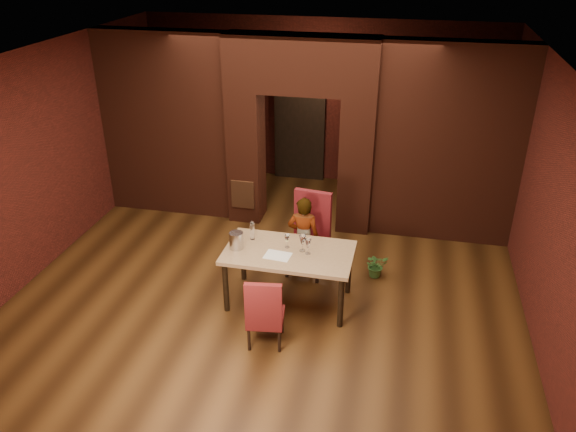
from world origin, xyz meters
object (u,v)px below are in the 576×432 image
object	(u,v)px
chair_far	(307,236)
wine_glass_a	(287,241)
wine_glass_b	(303,243)
chair_near	(265,309)
person_seated	(303,238)
wine_glass_c	(308,246)
water_bottle	(252,230)
wine_bucket	(236,240)
potted_plant	(376,265)
dining_table	(289,276)

from	to	relation	value
chair_far	wine_glass_a	bearing A→B (deg)	-94.19
chair_far	wine_glass_b	world-z (taller)	chair_far
chair_far	chair_near	world-z (taller)	chair_far
person_seated	wine_glass_c	size ratio (longest dim) A/B	5.85
water_bottle	wine_glass_b	bearing A→B (deg)	-12.35
person_seated	wine_glass_b	world-z (taller)	person_seated
chair_near	wine_glass_c	world-z (taller)	wine_glass_c
wine_glass_a	wine_bucket	distance (m)	0.68
chair_near	wine_glass_b	size ratio (longest dim) A/B	4.21
chair_far	chair_near	xyz separation A→B (m)	(-0.20, -1.70, -0.13)
wine_glass_a	potted_plant	bearing A→B (deg)	34.46
wine_bucket	potted_plant	bearing A→B (deg)	28.01
wine_glass_a	potted_plant	world-z (taller)	wine_glass_a
chair_near	wine_bucket	distance (m)	1.11
person_seated	wine_glass_a	world-z (taller)	person_seated
wine_glass_a	wine_bucket	xyz separation A→B (m)	(-0.66, -0.17, 0.02)
wine_glass_b	wine_bucket	distance (m)	0.89
person_seated	water_bottle	bearing A→B (deg)	36.90
person_seated	wine_glass_c	bearing A→B (deg)	104.72
chair_near	wine_glass_c	xyz separation A→B (m)	(0.35, 0.89, 0.43)
person_seated	potted_plant	size ratio (longest dim) A/B	3.44
dining_table	wine_glass_a	xyz separation A→B (m)	(-0.04, 0.09, 0.50)
dining_table	wine_bucket	xyz separation A→B (m)	(-0.70, -0.07, 0.52)
dining_table	chair_far	xyz separation A→B (m)	(0.11, 0.80, 0.22)
wine_glass_a	wine_bucket	size ratio (longest dim) A/B	0.82
dining_table	wine_glass_a	world-z (taller)	wine_glass_a
person_seated	chair_near	bearing A→B (deg)	83.45
dining_table	wine_glass_a	size ratio (longest dim) A/B	9.00
chair_near	potted_plant	xyz separation A→B (m)	(1.22, 1.80, -0.30)
wine_glass_b	dining_table	bearing A→B (deg)	-164.92
wine_glass_b	water_bottle	size ratio (longest dim) A/B	0.84
wine_glass_a	wine_glass_b	xyz separation A→B (m)	(0.22, -0.05, 0.02)
wine_glass_c	water_bottle	distance (m)	0.85
wine_glass_a	wine_glass_c	xyz separation A→B (m)	(0.30, -0.10, 0.01)
chair_near	wine_glass_a	world-z (taller)	wine_glass_a
wine_glass_b	wine_glass_c	bearing A→B (deg)	-33.83
dining_table	wine_glass_a	distance (m)	0.51
wine_glass_c	wine_bucket	size ratio (longest dim) A/B	0.93
wine_glass_b	potted_plant	world-z (taller)	wine_glass_b
wine_bucket	potted_plant	world-z (taller)	wine_bucket
potted_plant	chair_far	bearing A→B (deg)	-174.27
chair_near	water_bottle	bearing A→B (deg)	-75.01
person_seated	potted_plant	distance (m)	1.18
chair_far	water_bottle	xyz separation A→B (m)	(-0.67, -0.59, 0.33)
wine_glass_c	water_bottle	world-z (taller)	water_bottle
person_seated	wine_glass_c	distance (m)	0.78
dining_table	chair_far	bearing A→B (deg)	82.92
chair_far	water_bottle	world-z (taller)	chair_far
dining_table	wine_glass_b	world-z (taller)	wine_glass_b
dining_table	water_bottle	size ratio (longest dim) A/B	6.19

